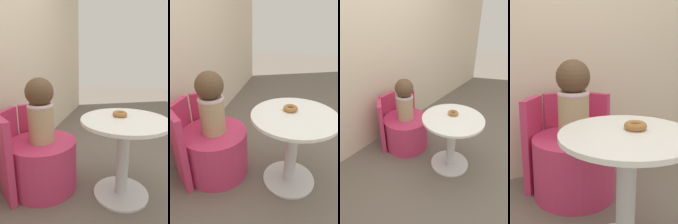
# 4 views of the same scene
# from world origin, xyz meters

# --- Properties ---
(back_wall) EXTENTS (6.00, 0.06, 2.40)m
(back_wall) POSITION_xyz_m (0.00, 1.13, 1.20)
(back_wall) COLOR beige
(back_wall) RESTS_ON ground_plane
(round_table) EXTENTS (0.65, 0.65, 0.64)m
(round_table) POSITION_xyz_m (0.02, 0.04, 0.43)
(round_table) COLOR silver
(round_table) RESTS_ON ground_plane
(tub_chair) EXTENTS (0.55, 0.55, 0.42)m
(tub_chair) POSITION_xyz_m (-0.01, 0.69, 0.21)
(tub_chair) COLOR #C63360
(tub_chair) RESTS_ON ground_plane
(booth_backrest) EXTENTS (0.65, 0.24, 0.66)m
(booth_backrest) POSITION_xyz_m (-0.01, 0.92, 0.33)
(booth_backrest) COLOR #C63360
(booth_backrest) RESTS_ON ground_plane
(child_figure) EXTENTS (0.22, 0.22, 0.51)m
(child_figure) POSITION_xyz_m (-0.01, 0.69, 0.68)
(child_figure) COLOR tan
(child_figure) RESTS_ON tub_chair
(donut) EXTENTS (0.11, 0.11, 0.04)m
(donut) POSITION_xyz_m (0.09, 0.08, 0.65)
(donut) COLOR #9E6633
(donut) RESTS_ON round_table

